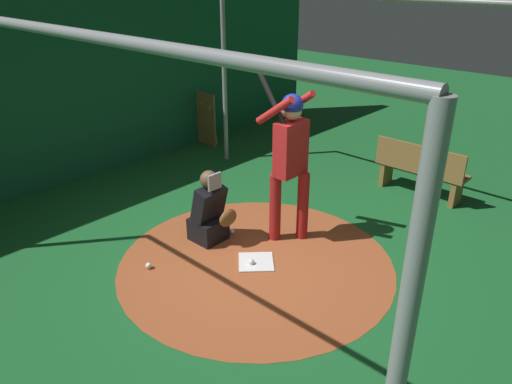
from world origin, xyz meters
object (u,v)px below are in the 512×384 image
(home_plate, at_px, (256,262))
(baseball_1, at_px, (232,231))
(batter, at_px, (290,153))
(bat_rack, at_px, (204,119))
(baseball_2, at_px, (251,262))
(bench, at_px, (420,169))
(catcher, at_px, (210,214))
(baseball_0, at_px, (149,266))

(home_plate, distance_m, baseball_1, 0.76)
(batter, relative_size, baseball_1, 30.34)
(bat_rack, distance_m, baseball_2, 4.64)
(bat_rack, bearing_deg, bench, 7.69)
(bat_rack, relative_size, bench, 0.75)
(catcher, relative_size, bat_rack, 0.94)
(bat_rack, height_order, baseball_1, bat_rack)
(baseball_1, bearing_deg, bat_rack, 143.64)
(batter, xyz_separation_m, baseball_2, (0.10, -0.81, -1.15))
(home_plate, distance_m, batter, 1.39)
(catcher, xyz_separation_m, baseball_0, (-0.05, -0.96, -0.35))
(baseball_1, distance_m, baseball_2, 0.79)
(baseball_1, relative_size, baseball_2, 1.00)
(catcher, bearing_deg, bench, 66.70)
(catcher, height_order, baseball_0, catcher)
(home_plate, xyz_separation_m, baseball_1, (-0.70, 0.29, 0.03))
(baseball_0, xyz_separation_m, baseball_1, (0.15, 1.25, 0.00))
(baseball_0, xyz_separation_m, baseball_2, (0.85, 0.89, 0.00))
(bench, bearing_deg, home_plate, -99.98)
(bench, xyz_separation_m, baseball_0, (-1.41, -4.11, -0.39))
(home_plate, relative_size, baseball_1, 5.68)
(bat_rack, xyz_separation_m, baseball_0, (2.94, -3.53, -0.45))
(batter, relative_size, baseball_0, 30.34)
(bench, xyz_separation_m, baseball_2, (-0.56, -3.23, -0.39))
(baseball_0, height_order, baseball_1, same)
(baseball_1, xyz_separation_m, baseball_2, (0.70, -0.36, 0.00))
(batter, height_order, bench, batter)
(baseball_0, bearing_deg, bat_rack, 129.82)
(baseball_2, bearing_deg, baseball_0, -133.70)
(home_plate, distance_m, baseball_0, 1.29)
(home_plate, bearing_deg, bat_rack, 145.96)
(baseball_2, bearing_deg, home_plate, 85.78)
(bench, bearing_deg, bat_rack, -172.31)
(home_plate, height_order, bench, bench)
(home_plate, relative_size, baseball_0, 5.68)
(batter, relative_size, bench, 1.60)
(bench, bearing_deg, baseball_1, -113.74)
(home_plate, xyz_separation_m, bat_rack, (-3.79, 2.56, 0.48))
(home_plate, bearing_deg, baseball_1, 157.75)
(batter, xyz_separation_m, catcher, (-0.70, -0.73, -0.80))
(bench, distance_m, baseball_2, 3.30)
(batter, height_order, catcher, batter)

